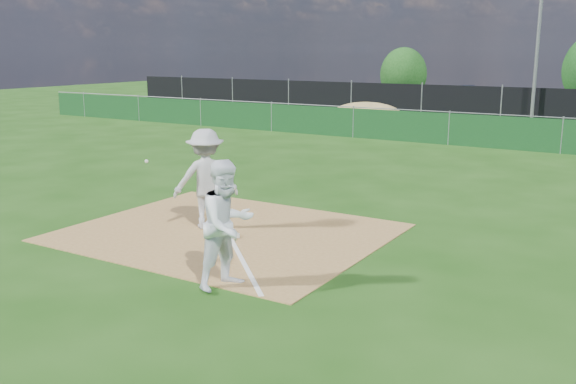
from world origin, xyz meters
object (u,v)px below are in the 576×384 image
(first_base, at_px, (224,235))
(car_mid, at_px, (476,100))
(play_at_first, at_px, (206,179))
(runner, at_px, (227,224))
(light_pole, at_px, (538,39))
(car_left, at_px, (388,96))
(tree_left, at_px, (403,74))

(first_base, xyz_separation_m, car_mid, (-2.70, 27.17, 0.71))
(play_at_first, distance_m, runner, 3.38)
(light_pole, relative_size, car_mid, 1.73)
(play_at_first, distance_m, car_mid, 26.83)
(car_left, bearing_deg, runner, -158.58)
(runner, xyz_separation_m, car_mid, (-4.30, 29.19, -0.22))
(play_at_first, height_order, car_mid, play_at_first)
(light_pole, xyz_separation_m, first_base, (-1.31, -22.04, -3.94))
(light_pole, relative_size, tree_left, 2.17)
(runner, bearing_deg, car_left, 32.29)
(runner, bearing_deg, car_mid, 22.47)
(runner, relative_size, tree_left, 0.54)
(light_pole, bearing_deg, tree_left, 136.37)
(light_pole, height_order, tree_left, light_pole)
(light_pole, xyz_separation_m, play_at_first, (-2.06, -21.63, -2.97))
(runner, distance_m, tree_left, 35.46)
(light_pole, relative_size, first_base, 18.93)
(first_base, bearing_deg, play_at_first, 151.48)
(first_base, height_order, tree_left, tree_left)
(car_left, height_order, tree_left, tree_left)
(light_pole, relative_size, play_at_first, 3.57)
(car_left, bearing_deg, tree_left, 15.64)
(first_base, relative_size, runner, 0.21)
(tree_left, bearing_deg, runner, -72.69)
(play_at_first, height_order, car_left, play_at_first)
(tree_left, bearing_deg, car_left, -77.58)
(runner, relative_size, car_mid, 0.43)
(play_at_first, height_order, runner, play_at_first)
(runner, xyz_separation_m, tree_left, (-10.55, 33.84, 0.91))
(car_mid, height_order, tree_left, tree_left)
(car_mid, bearing_deg, tree_left, 31.26)
(car_left, bearing_deg, light_pole, -112.84)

